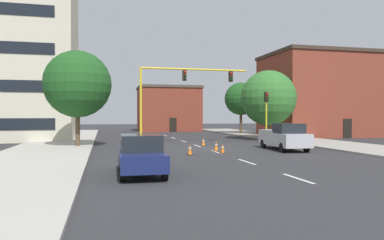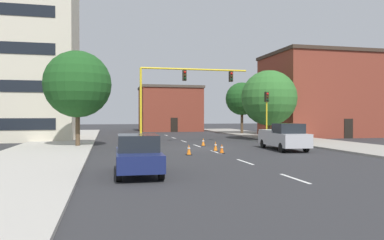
{
  "view_description": "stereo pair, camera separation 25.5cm",
  "coord_description": "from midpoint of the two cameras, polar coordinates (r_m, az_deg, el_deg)",
  "views": [
    {
      "loc": [
        -7.72,
        -27.51,
        2.59
      ],
      "look_at": [
        -0.09,
        4.02,
        2.16
      ],
      "focal_mm": 34.34,
      "sensor_mm": 36.0,
      "label": 1
    },
    {
      "loc": [
        -7.47,
        -27.57,
        2.59
      ],
      "look_at": [
        -0.09,
        4.02,
        2.16
      ],
      "focal_mm": 34.34,
      "sensor_mm": 36.0,
      "label": 2
    }
  ],
  "objects": [
    {
      "name": "lane_stripe_seg_0",
      "position": [
        15.74,
        16.1,
        -8.73
      ],
      "size": [
        0.16,
        2.4,
        0.01
      ],
      "primitive_type": "cube",
      "color": "silver",
      "rests_on": "ground_plane"
    },
    {
      "name": "sedan_navy_near_left",
      "position": [
        16.17,
        -7.94,
        -5.29
      ],
      "size": [
        1.96,
        4.54,
        1.74
      ],
      "color": "navy",
      "rests_on": "ground_plane"
    },
    {
      "name": "lane_stripe_seg_2",
      "position": [
        25.82,
        4.04,
        -4.99
      ],
      "size": [
        0.16,
        2.4,
        0.01
      ],
      "primitive_type": "cube",
      "color": "silver",
      "rests_on": "ground_plane"
    },
    {
      "name": "traffic_cone_roadside_b",
      "position": [
        26.51,
        3.95,
        -4.1
      ],
      "size": [
        0.36,
        0.36,
        0.71
      ],
      "color": "black",
      "rests_on": "ground_plane"
    },
    {
      "name": "ground_plane",
      "position": [
        28.69,
        2.26,
        -4.43
      ],
      "size": [
        160.0,
        160.0,
        0.0
      ],
      "primitive_type": "plane",
      "color": "#2D2D30"
    },
    {
      "name": "sidewalk_left",
      "position": [
        35.85,
        -19.51,
        -3.32
      ],
      "size": [
        6.0,
        56.0,
        0.14
      ],
      "primitive_type": "cube",
      "color": "#B2ADA3",
      "rests_on": "ground_plane"
    },
    {
      "name": "building_brick_center",
      "position": [
        60.55,
        -3.35,
        1.76
      ],
      "size": [
        9.85,
        8.34,
        7.29
      ],
      "color": "brown",
      "rests_on": "ground_plane"
    },
    {
      "name": "traffic_cone_roadside_d",
      "position": [
        25.0,
        4.94,
        -4.47
      ],
      "size": [
        0.36,
        0.36,
        0.64
      ],
      "color": "black",
      "rests_on": "ground_plane"
    },
    {
      "name": "tree_right_mid",
      "position": [
        39.35,
        12.05,
        3.37
      ],
      "size": [
        5.79,
        5.79,
        7.3
      ],
      "color": "#4C3823",
      "rests_on": "ground_plane"
    },
    {
      "name": "building_row_right",
      "position": [
        48.49,
        19.92,
        3.67
      ],
      "size": [
        13.85,
        9.89,
        10.17
      ],
      "color": "brown",
      "rests_on": "ground_plane"
    },
    {
      "name": "traffic_cone_roadside_c",
      "position": [
        23.88,
        -0.18,
        -4.64
      ],
      "size": [
        0.36,
        0.36,
        0.7
      ],
      "color": "black",
      "rests_on": "ground_plane"
    },
    {
      "name": "tree_right_far",
      "position": [
        50.47,
        7.91,
        3.27
      ],
      "size": [
        4.45,
        4.45,
        7.06
      ],
      "color": "brown",
      "rests_on": "ground_plane"
    },
    {
      "name": "lane_stripe_seg_3",
      "position": [
        31.09,
        1.03,
        -4.02
      ],
      "size": [
        0.16,
        2.4,
        0.01
      ],
      "primitive_type": "cube",
      "color": "silver",
      "rests_on": "ground_plane"
    },
    {
      "name": "traffic_cone_roadside_a",
      "position": [
        30.8,
        1.99,
        -3.45
      ],
      "size": [
        0.36,
        0.36,
        0.67
      ],
      "color": "black",
      "rests_on": "ground_plane"
    },
    {
      "name": "lane_stripe_seg_1",
      "position": [
        20.66,
        8.58,
        -6.44
      ],
      "size": [
        0.16,
        2.4,
        0.01
      ],
      "primitive_type": "cube",
      "color": "silver",
      "rests_on": "ground_plane"
    },
    {
      "name": "lane_stripe_seg_4",
      "position": [
        36.44,
        -1.09,
        -3.32
      ],
      "size": [
        0.16,
        2.4,
        0.01
      ],
      "primitive_type": "cube",
      "color": "silver",
      "rests_on": "ground_plane"
    },
    {
      "name": "traffic_light_pole_right",
      "position": [
        35.48,
        11.74,
        2.25
      ],
      "size": [
        0.32,
        0.47,
        4.8
      ],
      "color": "yellow",
      "rests_on": "ground_plane"
    },
    {
      "name": "pickup_truck_silver",
      "position": [
        28.14,
        14.3,
        -2.56
      ],
      "size": [
        2.37,
        5.53,
        1.99
      ],
      "color": "#BCBCC1",
      "rests_on": "ground_plane"
    },
    {
      "name": "traffic_signal_gantry",
      "position": [
        32.69,
        -5.17,
        0.32
      ],
      "size": [
        10.71,
        1.2,
        6.83
      ],
      "color": "yellow",
      "rests_on": "ground_plane"
    },
    {
      "name": "lane_stripe_seg_5",
      "position": [
        41.82,
        -2.67,
        -2.79
      ],
      "size": [
        0.16,
        2.4,
        0.01
      ],
      "primitive_type": "cube",
      "color": "silver",
      "rests_on": "ground_plane"
    },
    {
      "name": "lane_stripe_seg_6",
      "position": [
        47.23,
        -3.89,
        -2.39
      ],
      "size": [
        0.16,
        2.4,
        0.01
      ],
      "primitive_type": "cube",
      "color": "silver",
      "rests_on": "ground_plane"
    },
    {
      "name": "sidewalk_right",
      "position": [
        40.46,
        15.16,
        -2.84
      ],
      "size": [
        6.0,
        56.0,
        0.14
      ],
      "primitive_type": "cube",
      "color": "#9E998E",
      "rests_on": "ground_plane"
    },
    {
      "name": "tree_left_near",
      "position": [
        30.88,
        -17.13,
        5.32
      ],
      "size": [
        5.35,
        5.35,
        7.75
      ],
      "color": "brown",
      "rests_on": "ground_plane"
    }
  ]
}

